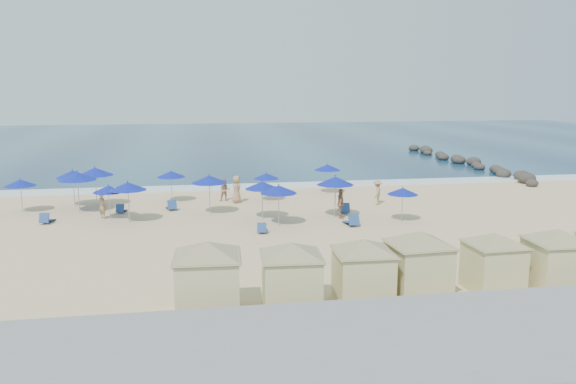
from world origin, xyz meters
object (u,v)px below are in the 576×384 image
at_px(cabana_1, 291,268).
at_px(umbrella_3, 128,186).
at_px(cabana_2, 363,263).
at_px(umbrella_11, 403,191).
at_px(cabana_0, 208,269).
at_px(beachgoer_0, 102,206).
at_px(umbrella_2, 95,172).
at_px(umbrella_13, 77,176).
at_px(beachgoer_1, 225,190).
at_px(umbrella_7, 266,176).
at_px(trash_bin, 348,256).
at_px(beachgoer_3, 377,192).
at_px(cabana_5, 557,252).
at_px(umbrella_4, 171,174).
at_px(rock_jetty, 464,161).
at_px(umbrella_1, 109,189).
at_px(umbrella_10, 335,181).
at_px(beachgoer_4, 237,189).
at_px(umbrella_5, 209,179).
at_px(umbrella_0, 20,183).
at_px(umbrella_12, 73,174).
at_px(cabana_4, 494,254).
at_px(cabana_3, 419,256).
at_px(umbrella_8, 262,185).
at_px(beachgoer_2, 341,204).
at_px(umbrella_6, 279,189).

distance_m(cabana_1, umbrella_3, 16.28).
relative_size(cabana_2, umbrella_11, 2.03).
xyz_separation_m(cabana_0, beachgoer_0, (-5.97, 15.90, -0.88)).
xyz_separation_m(umbrella_2, umbrella_13, (-0.78, -1.76, -0.01)).
distance_m(umbrella_13, beachgoer_1, 9.74).
relative_size(cabana_0, umbrella_7, 2.28).
bearing_deg(beachgoer_1, trash_bin, -70.28).
bearing_deg(beachgoer_3, cabana_5, 31.76).
bearing_deg(umbrella_4, rock_jetty, 26.47).
distance_m(cabana_0, beachgoer_0, 17.00).
bearing_deg(cabana_2, umbrella_1, 125.96).
xyz_separation_m(umbrella_3, umbrella_4, (2.26, 5.72, -0.22)).
relative_size(umbrella_3, umbrella_10, 0.95).
height_order(umbrella_10, beachgoer_4, umbrella_10).
xyz_separation_m(umbrella_1, beachgoer_4, (7.94, 3.73, -0.93)).
bearing_deg(umbrella_5, beachgoer_1, 74.04).
bearing_deg(umbrella_0, umbrella_12, 25.53).
bearing_deg(umbrella_5, rock_jetty, 35.26).
relative_size(cabana_1, umbrella_4, 1.93).
bearing_deg(umbrella_3, umbrella_5, 16.74).
xyz_separation_m(umbrella_0, umbrella_1, (5.77, -2.83, -0.06)).
height_order(umbrella_13, beachgoer_0, umbrella_13).
bearing_deg(beachgoer_3, cabana_4, 23.55).
height_order(cabana_3, umbrella_2, cabana_3).
bearing_deg(cabana_4, umbrella_11, 86.79).
bearing_deg(umbrella_7, umbrella_3, -150.72).
xyz_separation_m(umbrella_2, beachgoer_3, (18.73, -2.43, -1.54)).
bearing_deg(rock_jetty, umbrella_12, -157.07).
distance_m(cabana_1, umbrella_4, 20.90).
bearing_deg(umbrella_2, umbrella_7, -0.16).
height_order(umbrella_2, umbrella_8, umbrella_2).
relative_size(cabana_4, beachgoer_4, 2.17).
distance_m(trash_bin, umbrella_4, 17.76).
bearing_deg(umbrella_7, umbrella_5, -139.00).
bearing_deg(umbrella_5, beachgoer_0, -178.92).
bearing_deg(cabana_3, beachgoer_3, 76.81).
bearing_deg(beachgoer_2, umbrella_1, 95.77).
xyz_separation_m(cabana_0, cabana_5, (13.49, 0.18, -0.11)).
height_order(cabana_3, umbrella_13, cabana_3).
distance_m(umbrella_2, umbrella_10, 16.00).
xyz_separation_m(rock_jetty, umbrella_7, (-22.45, -15.22, 1.42)).
xyz_separation_m(umbrella_12, beachgoer_1, (10.03, 0.25, -1.42)).
distance_m(rock_jetty, cabana_4, 37.67).
height_order(umbrella_1, beachgoer_1, umbrella_1).
distance_m(beachgoer_2, beachgoer_4, 8.21).
relative_size(umbrella_8, umbrella_13, 0.88).
bearing_deg(cabana_3, cabana_2, -171.58).
distance_m(umbrella_7, beachgoer_1, 3.09).
bearing_deg(beachgoer_3, cabana_1, -1.23).
relative_size(rock_jetty, umbrella_6, 10.83).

